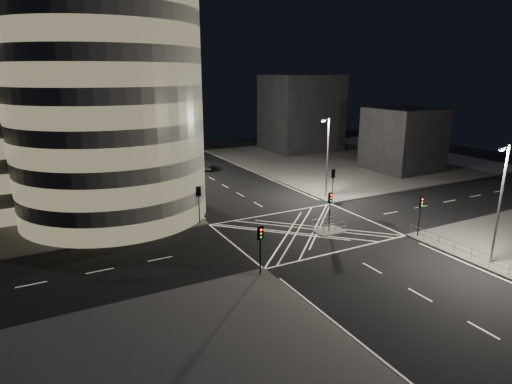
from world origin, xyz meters
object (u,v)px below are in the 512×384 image
street_lamp_left_near (176,165)px  street_lamp_right_far (327,155)px  traffic_signal_island (330,204)px  street_lamp_right_near (500,201)px  central_island (329,231)px  traffic_signal_fl (199,198)px  traffic_signal_nl (260,241)px  street_lamp_left_far (139,143)px  traffic_signal_fr (333,179)px  sedan (206,165)px  traffic_signal_nr (420,209)px

street_lamp_left_near → street_lamp_right_far: bearing=-9.0°
traffic_signal_island → street_lamp_right_near: (7.44, -12.50, 2.63)m
central_island → street_lamp_right_far: bearing=54.7°
traffic_signal_fl → traffic_signal_island: same height
central_island → street_lamp_right_near: street_lamp_right_near is taller
traffic_signal_nl → street_lamp_left_far: bearing=91.0°
traffic_signal_fr → street_lamp_left_far: (-18.24, 23.20, 2.63)m
traffic_signal_nl → traffic_signal_fr: 22.24m
traffic_signal_island → traffic_signal_fr: bearing=50.7°
traffic_signal_fl → traffic_signal_nl: 13.60m
street_lamp_right_far → sedan: street_lamp_right_far is taller
street_lamp_left_near → street_lamp_right_far: size_ratio=1.00×
traffic_signal_fl → traffic_signal_fr: same height
street_lamp_left_near → traffic_signal_island: bearing=-49.7°
central_island → street_lamp_left_near: street_lamp_left_near is taller
traffic_signal_island → street_lamp_right_near: bearing=-59.3°
traffic_signal_fl → street_lamp_left_near: (-0.64, 5.20, 2.63)m
traffic_signal_nr → street_lamp_right_far: street_lamp_right_far is taller
traffic_signal_nl → traffic_signal_fr: bearing=37.7°
street_lamp_right_far → traffic_signal_island: bearing=-125.3°
traffic_signal_fr → street_lamp_right_near: street_lamp_right_near is taller
traffic_signal_nl → central_island: bearing=26.1°
street_lamp_right_far → sedan: (-7.94, 22.35, -4.79)m
traffic_signal_nl → street_lamp_left_far: size_ratio=0.40×
central_island → street_lamp_right_far: (7.44, 10.50, 5.47)m
traffic_signal_fl → street_lamp_right_far: (18.24, 2.20, 2.63)m
street_lamp_left_near → street_lamp_right_far: same height
street_lamp_right_far → street_lamp_right_near: same height
street_lamp_right_near → street_lamp_right_far: bearing=90.0°
sedan → traffic_signal_nl: bearing=94.6°
traffic_signal_fl → traffic_signal_fr: (17.60, 0.00, 0.00)m
traffic_signal_nl → street_lamp_right_near: street_lamp_right_near is taller
street_lamp_left_far → street_lamp_right_far: (18.87, -21.00, 0.00)m
sedan → street_lamp_left_far: bearing=26.8°
street_lamp_left_near → street_lamp_left_far: 18.00m
traffic_signal_nl → street_lamp_left_near: size_ratio=0.40×
traffic_signal_nr → street_lamp_right_near: (0.64, -7.20, 2.63)m
central_island → street_lamp_right_far: street_lamp_right_far is taller
traffic_signal_fl → street_lamp_left_far: (-0.64, 23.20, 2.63)m
traffic_signal_island → street_lamp_left_near: (-11.44, 13.50, 2.63)m
traffic_signal_nr → street_lamp_left_near: bearing=134.1°
sedan → street_lamp_right_near: bearing=119.7°
street_lamp_left_near → central_island: bearing=-49.7°
traffic_signal_nl → street_lamp_left_near: 18.99m
street_lamp_right_near → sedan: bearing=99.9°
traffic_signal_nr → sedan: 38.90m
traffic_signal_nl → street_lamp_left_far: 36.90m
traffic_signal_nr → traffic_signal_island: same height
sedan → traffic_signal_fr: bearing=126.3°
street_lamp_left_near → sedan: 22.74m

